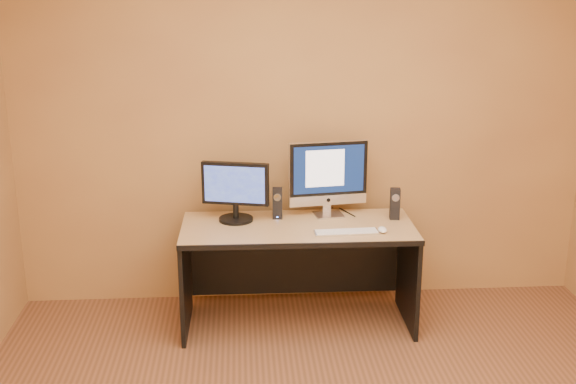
% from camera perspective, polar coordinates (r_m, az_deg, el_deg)
% --- Properties ---
extents(walls, '(4.00, 4.00, 2.60)m').
position_cam_1_polar(walls, '(3.08, 4.55, -1.50)').
color(walls, '#AD8045').
rests_on(walls, ground).
extents(desk, '(1.52, 0.68, 0.70)m').
position_cam_1_polar(desk, '(4.82, 0.78, -6.62)').
color(desk, tan).
rests_on(desk, ground).
extents(imac, '(0.56, 0.27, 0.52)m').
position_cam_1_polar(imac, '(4.83, 3.27, 1.07)').
color(imac, silver).
rests_on(imac, desk).
extents(second_monitor, '(0.49, 0.33, 0.40)m').
position_cam_1_polar(second_monitor, '(4.75, -4.18, 0.01)').
color(second_monitor, black).
rests_on(second_monitor, desk).
extents(speaker_left, '(0.07, 0.07, 0.21)m').
position_cam_1_polar(speaker_left, '(4.82, -0.84, -0.89)').
color(speaker_left, black).
rests_on(speaker_left, desk).
extents(speaker_right, '(0.07, 0.08, 0.21)m').
position_cam_1_polar(speaker_right, '(4.86, 8.45, -0.92)').
color(speaker_right, black).
rests_on(speaker_right, desk).
extents(keyboard, '(0.41, 0.13, 0.02)m').
position_cam_1_polar(keyboard, '(4.58, 4.64, -3.17)').
color(keyboard, silver).
rests_on(keyboard, desk).
extents(mouse, '(0.06, 0.10, 0.03)m').
position_cam_1_polar(mouse, '(4.62, 7.47, -2.96)').
color(mouse, white).
rests_on(mouse, desk).
extents(cable_a, '(0.09, 0.19, 0.01)m').
position_cam_1_polar(cable_a, '(4.97, 4.68, -1.60)').
color(cable_a, black).
rests_on(cable_a, desk).
extents(cable_b, '(0.08, 0.16, 0.01)m').
position_cam_1_polar(cable_b, '(4.99, 3.25, -1.48)').
color(cable_b, black).
rests_on(cable_b, desk).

